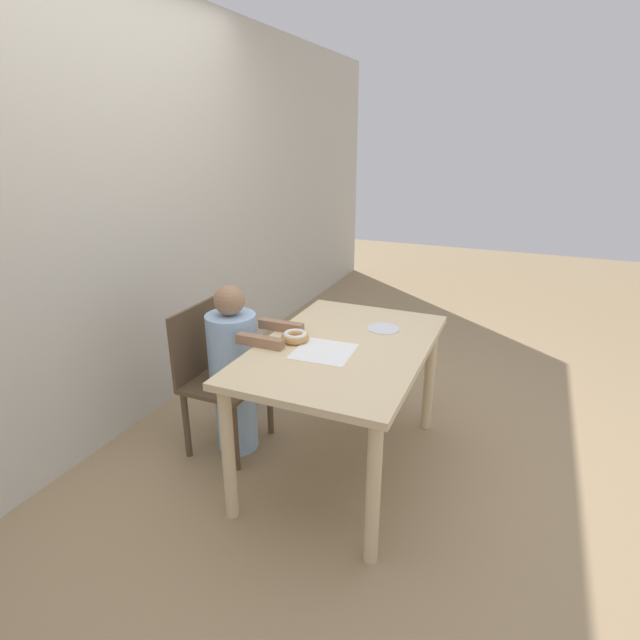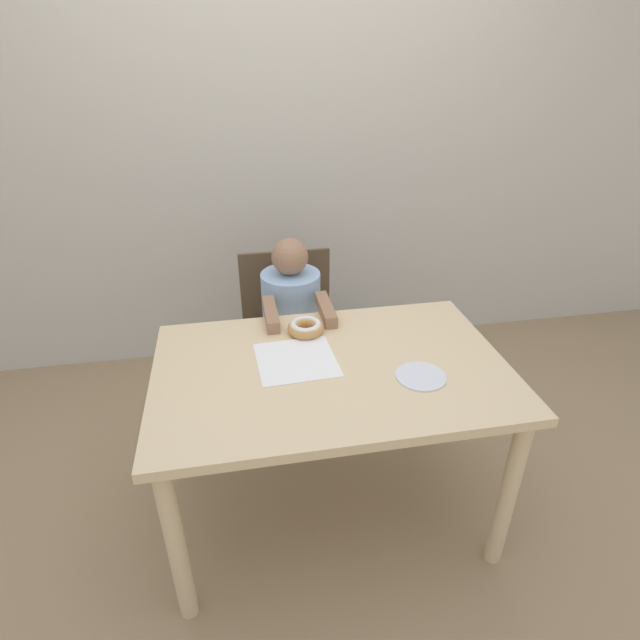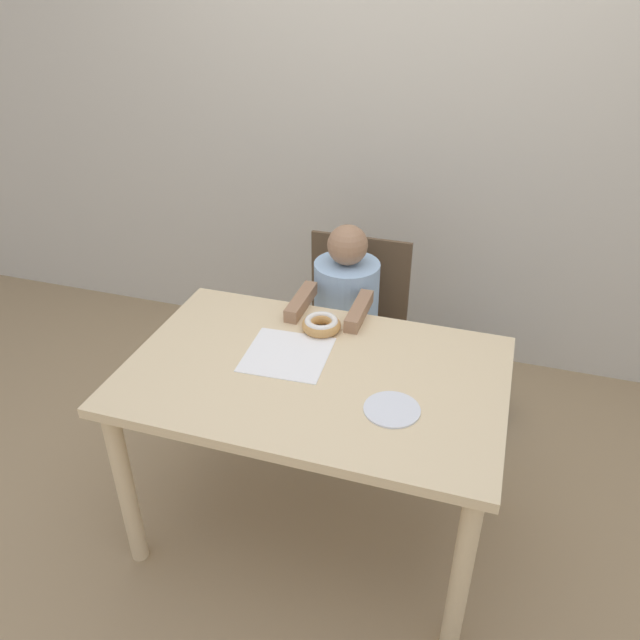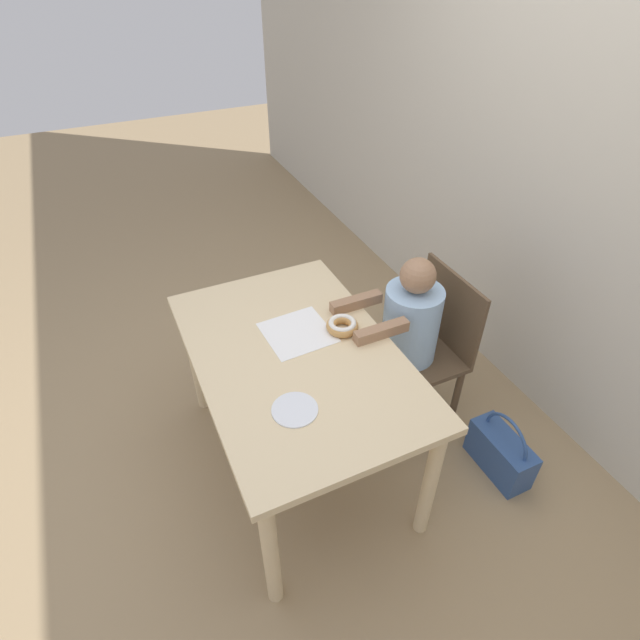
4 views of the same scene
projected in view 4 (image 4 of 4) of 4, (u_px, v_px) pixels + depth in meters
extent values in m
plane|color=#997F5B|center=(300.00, 458.00, 2.50)|extent=(12.00, 12.00, 0.00)
cube|color=beige|center=(580.00, 173.00, 2.17)|extent=(8.00, 0.05, 2.50)
cube|color=beige|center=(296.00, 356.00, 2.06)|extent=(1.23, 0.80, 0.03)
cylinder|color=beige|center=(195.00, 359.00, 2.57)|extent=(0.06, 0.06, 0.68)
cylinder|color=beige|center=(271.00, 553.00, 1.78)|extent=(0.06, 0.06, 0.68)
cylinder|color=beige|center=(315.00, 324.00, 2.79)|extent=(0.06, 0.06, 0.68)
cylinder|color=beige|center=(430.00, 483.00, 2.00)|extent=(0.06, 0.06, 0.68)
cube|color=brown|center=(414.00, 353.00, 2.50)|extent=(0.45, 0.38, 0.03)
cube|color=brown|center=(451.00, 310.00, 2.43)|extent=(0.45, 0.02, 0.40)
cylinder|color=brown|center=(366.00, 368.00, 2.72)|extent=(0.04, 0.04, 0.40)
cylinder|color=brown|center=(404.00, 418.00, 2.45)|extent=(0.04, 0.04, 0.40)
cylinder|color=brown|center=(415.00, 352.00, 2.82)|extent=(0.04, 0.04, 0.40)
cylinder|color=brown|center=(456.00, 398.00, 2.55)|extent=(0.04, 0.04, 0.40)
cylinder|color=#99BCE0|center=(402.00, 383.00, 2.61)|extent=(0.23, 0.23, 0.42)
cylinder|color=#99BCE0|center=(411.00, 324.00, 2.36)|extent=(0.27, 0.27, 0.38)
sphere|color=#997051|center=(418.00, 276.00, 2.19)|extent=(0.16, 0.16, 0.16)
cube|color=#997051|center=(356.00, 302.00, 2.28)|extent=(0.05, 0.25, 0.05)
cube|color=#997051|center=(381.00, 331.00, 2.12)|extent=(0.05, 0.25, 0.05)
torus|color=tan|center=(342.00, 326.00, 2.16)|extent=(0.14, 0.14, 0.04)
torus|color=white|center=(342.00, 323.00, 2.15)|extent=(0.12, 0.12, 0.02)
cube|color=white|center=(298.00, 332.00, 2.15)|extent=(0.29, 0.29, 0.00)
cube|color=#2D4C84|center=(500.00, 454.00, 2.39)|extent=(0.33, 0.14, 0.21)
torus|color=#2D4C84|center=(505.00, 440.00, 2.32)|extent=(0.27, 0.02, 0.27)
cylinder|color=silver|center=(295.00, 410.00, 1.81)|extent=(0.17, 0.17, 0.01)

